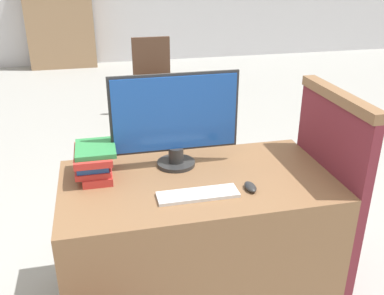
{
  "coord_description": "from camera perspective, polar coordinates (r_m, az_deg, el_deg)",
  "views": [
    {
      "loc": [
        -0.44,
        -1.45,
        1.76
      ],
      "look_at": [
        -0.04,
        0.33,
        0.94
      ],
      "focal_mm": 40.0,
      "sensor_mm": 36.0,
      "label": 1
    }
  ],
  "objects": [
    {
      "name": "far_chair",
      "position": [
        5.03,
        -5.2,
        9.5
      ],
      "size": [
        0.44,
        0.44,
        0.92
      ],
      "rotation": [
        0.0,
        0.0,
        0.76
      ],
      "color": "#4C3323",
      "rests_on": "ground_plane"
    },
    {
      "name": "book_stack",
      "position": [
        2.17,
        -12.9,
        -1.77
      ],
      "size": [
        0.2,
        0.27,
        0.16
      ],
      "color": "#B72D28",
      "rests_on": "desk"
    },
    {
      "name": "desk",
      "position": [
        2.33,
        0.7,
        -12.38
      ],
      "size": [
        1.35,
        0.73,
        0.75
      ],
      "color": "brown",
      "rests_on": "ground_plane"
    },
    {
      "name": "bookshelf_far",
      "position": [
        7.77,
        -17.27,
        16.47
      ],
      "size": [
        1.09,
        0.32,
        1.74
      ],
      "color": "#9E7A56",
      "rests_on": "ground_plane"
    },
    {
      "name": "carrel_divider",
      "position": [
        2.42,
        17.37,
        -6.01
      ],
      "size": [
        0.07,
        0.66,
        1.16
      ],
      "color": "maroon",
      "rests_on": "ground_plane"
    },
    {
      "name": "mouse",
      "position": [
        2.05,
        7.78,
        -5.21
      ],
      "size": [
        0.05,
        0.1,
        0.03
      ],
      "color": "#262626",
      "rests_on": "desk"
    },
    {
      "name": "monitor",
      "position": [
        2.17,
        -2.24,
        3.83
      ],
      "size": [
        0.66,
        0.2,
        0.49
      ],
      "color": "#282828",
      "rests_on": "desk"
    },
    {
      "name": "keyboard",
      "position": [
        1.98,
        0.79,
        -6.29
      ],
      "size": [
        0.38,
        0.11,
        0.02
      ],
      "color": "silver",
      "rests_on": "desk"
    }
  ]
}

